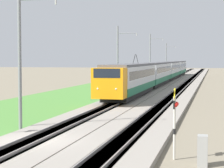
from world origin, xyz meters
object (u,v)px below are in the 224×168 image
(catenary_mast_far, at_px, (150,58))
(equipment_cabinet, at_px, (203,151))
(catenary_mast_near, at_px, (20,56))
(catenary_mast_distant, at_px, (166,59))
(crossing_signal_far, at_px, (175,116))
(catenary_mast_mid, at_px, (118,59))
(passenger_train, at_px, (163,71))

(catenary_mast_far, xyz_separation_m, equipment_cabinet, (-62.90, -11.30, -4.09))
(catenary_mast_near, distance_m, catenary_mast_far, 56.32)
(catenary_mast_far, xyz_separation_m, catenary_mast_distant, (28.16, -0.00, -0.36))
(crossing_signal_far, distance_m, equipment_cabinet, 2.02)
(catenary_mast_mid, relative_size, catenary_mast_far, 0.94)
(catenary_mast_far, relative_size, equipment_cabinet, 7.02)
(catenary_mast_far, height_order, catenary_mast_distant, catenary_mast_far)
(catenary_mast_distant, xyz_separation_m, equipment_cabinet, (-91.06, -11.29, -3.73))
(passenger_train, height_order, catenary_mast_mid, catenary_mast_mid)
(catenary_mast_near, bearing_deg, crossing_signal_far, -119.43)
(catenary_mast_far, distance_m, equipment_cabinet, 64.04)
(equipment_cabinet, bearing_deg, passenger_train, 8.06)
(passenger_train, relative_size, crossing_signal_far, 26.57)
(crossing_signal_far, height_order, catenary_mast_distant, catenary_mast_distant)
(passenger_train, relative_size, catenary_mast_near, 9.43)
(crossing_signal_far, relative_size, catenary_mast_distant, 0.38)
(passenger_train, bearing_deg, catenary_mast_far, -125.10)
(catenary_mast_near, xyz_separation_m, catenary_mast_distant, (84.48, -0.00, -0.28))
(catenary_mast_near, bearing_deg, equipment_cabinet, -120.23)
(passenger_train, relative_size, equipment_cabinet, 65.12)
(catenary_mast_mid, distance_m, equipment_cabinet, 36.73)
(catenary_mast_distant, bearing_deg, crossing_signal_far, -173.65)
(passenger_train, distance_m, catenary_mast_far, 4.02)
(catenary_mast_distant, bearing_deg, passenger_train, -174.97)
(catenary_mast_near, relative_size, catenary_mast_distant, 1.07)
(catenary_mast_far, height_order, equipment_cabinet, catenary_mast_far)
(passenger_train, bearing_deg, catenary_mast_mid, -5.74)
(catenary_mast_mid, relative_size, equipment_cabinet, 6.57)
(catenary_mast_far, relative_size, catenary_mast_distant, 1.08)
(crossing_signal_far, height_order, catenary_mast_mid, catenary_mast_mid)
(catenary_mast_near, relative_size, catenary_mast_mid, 1.05)
(passenger_train, xyz_separation_m, equipment_cabinet, (-61.04, -8.65, -1.71))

